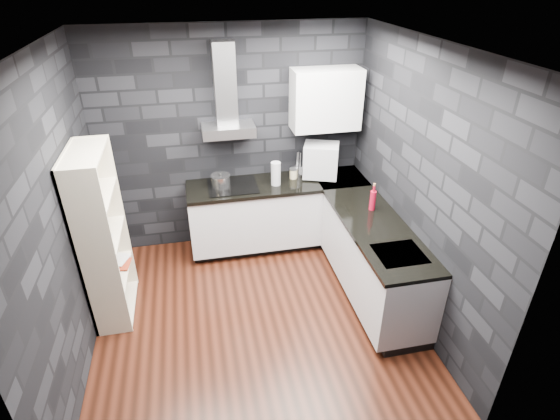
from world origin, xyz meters
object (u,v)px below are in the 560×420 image
object	(u,v)px
glass_vase	(276,174)
storage_jar	(293,174)
bookshelf	(103,237)
utensil_crock	(298,171)
red_bottle	(373,200)
fruit_bowl	(101,240)
pot	(221,181)
appliance_garage	(321,160)

from	to	relation	value
glass_vase	storage_jar	distance (m)	0.29
bookshelf	glass_vase	bearing A→B (deg)	29.96
glass_vase	utensil_crock	world-z (taller)	glass_vase
red_bottle	bookshelf	size ratio (longest dim) A/B	0.12
red_bottle	glass_vase	bearing A→B (deg)	137.68
bookshelf	fruit_bowl	xyz separation A→B (m)	(0.00, -0.11, 0.04)
storage_jar	bookshelf	xyz separation A→B (m)	(-2.13, -0.92, -0.06)
pot	glass_vase	world-z (taller)	glass_vase
glass_vase	storage_jar	size ratio (longest dim) A/B	2.50
red_bottle	fruit_bowl	distance (m)	2.79
glass_vase	fruit_bowl	xyz separation A→B (m)	(-1.89, -0.90, -0.11)
fruit_bowl	red_bottle	bearing A→B (deg)	1.77
glass_vase	fruit_bowl	world-z (taller)	glass_vase
glass_vase	storage_jar	xyz separation A→B (m)	(0.25, 0.13, -0.09)
appliance_garage	red_bottle	xyz separation A→B (m)	(0.31, -0.91, -0.12)
glass_vase	appliance_garage	world-z (taller)	appliance_garage
pot	storage_jar	xyz separation A→B (m)	(0.90, 0.07, -0.02)
pot	red_bottle	bearing A→B (deg)	-29.49
red_bottle	utensil_crock	bearing A→B (deg)	120.29
appliance_garage	red_bottle	distance (m)	0.97
storage_jar	bookshelf	size ratio (longest dim) A/B	0.06
appliance_garage	bookshelf	world-z (taller)	bookshelf
storage_jar	utensil_crock	size ratio (longest dim) A/B	0.82
glass_vase	appliance_garage	xyz separation A→B (m)	(0.58, 0.09, 0.08)
pot	bookshelf	world-z (taller)	bookshelf
red_bottle	bookshelf	xyz separation A→B (m)	(-2.79, 0.02, -0.11)
red_bottle	pot	bearing A→B (deg)	150.51
pot	fruit_bowl	size ratio (longest dim) A/B	1.06
red_bottle	appliance_garage	bearing A→B (deg)	108.99
glass_vase	bookshelf	bearing A→B (deg)	-157.17
glass_vase	fruit_bowl	size ratio (longest dim) A/B	1.36
glass_vase	red_bottle	bearing A→B (deg)	-42.32
appliance_garage	bookshelf	distance (m)	2.64
storage_jar	appliance_garage	bearing A→B (deg)	-6.08
utensil_crock	appliance_garage	world-z (taller)	appliance_garage
appliance_garage	red_bottle	world-z (taller)	appliance_garage
pot	utensil_crock	size ratio (longest dim) A/B	1.59
utensil_crock	bookshelf	size ratio (longest dim) A/B	0.08
utensil_crock	bookshelf	bearing A→B (deg)	-156.34
utensil_crock	fruit_bowl	xyz separation A→B (m)	(-2.21, -1.08, -0.03)
storage_jar	appliance_garage	xyz separation A→B (m)	(0.34, -0.04, 0.17)
utensil_crock	red_bottle	bearing A→B (deg)	-59.71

